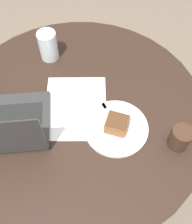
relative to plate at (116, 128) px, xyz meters
The scene contains 9 objects.
ground_plane 0.74m from the plate, 63.77° to the left, with size 12.00×12.00×0.00m, color #6B5B4C.
dining_table 0.24m from the plate, 63.77° to the left, with size 1.01×1.01×0.71m.
paper_document 0.18m from the plate, 65.02° to the left, with size 0.32×0.27×0.00m.
plate is the anchor object (origin of this frame).
cake_slice 0.03m from the plate, behind, with size 0.08×0.09×0.06m.
fork 0.05m from the plate, 30.00° to the left, with size 0.15×0.11×0.00m.
coffee_glass 0.23m from the plate, 99.32° to the right, with size 0.07×0.07×0.09m.
water_glass 0.46m from the plate, 43.45° to the left, with size 0.08×0.08×0.13m.
laptop 0.39m from the plate, 97.31° to the left, with size 0.31×0.34×0.22m.
Camera 1 is at (-0.55, -0.13, 1.56)m, focal length 42.00 mm.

